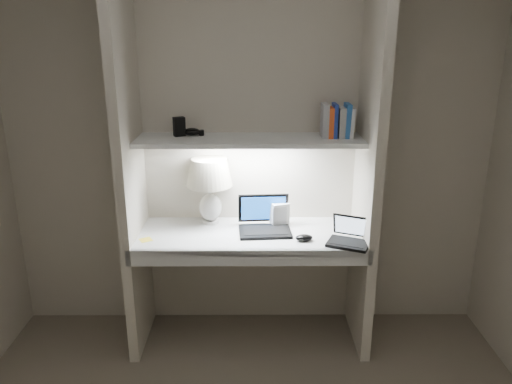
{
  "coord_description": "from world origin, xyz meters",
  "views": [
    {
      "loc": [
        0.02,
        -1.72,
        2.0
      ],
      "look_at": [
        0.04,
        1.05,
        1.1
      ],
      "focal_mm": 35.0,
      "sensor_mm": 36.0,
      "label": 1
    }
  ],
  "objects_px": {
    "table_lamp": "(210,180)",
    "speaker": "(280,214)",
    "laptop_netbook": "(350,237)",
    "laptop_main": "(264,222)",
    "book_row": "(337,121)"
  },
  "relations": [
    {
      "from": "table_lamp",
      "to": "speaker",
      "type": "relative_size",
      "value": 2.83
    },
    {
      "from": "laptop_netbook",
      "to": "speaker",
      "type": "distance_m",
      "value": 0.5
    },
    {
      "from": "speaker",
      "to": "laptop_main",
      "type": "bearing_deg",
      "value": -164.07
    },
    {
      "from": "laptop_netbook",
      "to": "book_row",
      "type": "relative_size",
      "value": 1.47
    },
    {
      "from": "table_lamp",
      "to": "book_row",
      "type": "height_order",
      "value": "book_row"
    },
    {
      "from": "laptop_netbook",
      "to": "book_row",
      "type": "distance_m",
      "value": 0.72
    },
    {
      "from": "table_lamp",
      "to": "speaker",
      "type": "bearing_deg",
      "value": -6.91
    },
    {
      "from": "laptop_netbook",
      "to": "table_lamp",
      "type": "bearing_deg",
      "value": -178.04
    },
    {
      "from": "table_lamp",
      "to": "speaker",
      "type": "distance_m",
      "value": 0.51
    },
    {
      "from": "table_lamp",
      "to": "speaker",
      "type": "xyz_separation_m",
      "value": [
        0.46,
        -0.06,
        -0.22
      ]
    },
    {
      "from": "laptop_main",
      "to": "book_row",
      "type": "bearing_deg",
      "value": 5.08
    },
    {
      "from": "laptop_main",
      "to": "speaker",
      "type": "bearing_deg",
      "value": 32.86
    },
    {
      "from": "speaker",
      "to": "table_lamp",
      "type": "bearing_deg",
      "value": 152.22
    },
    {
      "from": "laptop_main",
      "to": "book_row",
      "type": "height_order",
      "value": "book_row"
    },
    {
      "from": "laptop_netbook",
      "to": "speaker",
      "type": "xyz_separation_m",
      "value": [
        -0.41,
        0.29,
        0.04
      ]
    }
  ]
}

